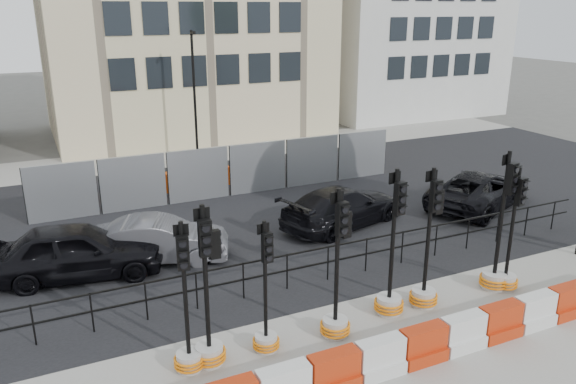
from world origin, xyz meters
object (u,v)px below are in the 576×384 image
traffic_signal_d (337,303)px  traffic_signal_h (508,265)px  car_a (77,251)px  car_c (342,207)px  traffic_signal_a (188,341)px

traffic_signal_d → traffic_signal_h: bearing=-6.6°
traffic_signal_h → car_a: size_ratio=0.70×
car_a → traffic_signal_h: bearing=-109.2°
traffic_signal_h → car_c: (-1.57, 5.67, -0.01)m
car_a → traffic_signal_d: bearing=-128.9°
traffic_signal_d → traffic_signal_a: bearing=170.0°
traffic_signal_d → car_c: bearing=51.5°
car_a → car_c: car_a is taller
traffic_signal_h → car_c: 5.89m
traffic_signal_d → traffic_signal_h: traffic_signal_d is taller
traffic_signal_a → car_a: 5.54m
traffic_signal_a → traffic_signal_h: traffic_signal_h is taller
car_c → car_a: bearing=75.1°
traffic_signal_d → car_c: size_ratio=0.70×
traffic_signal_h → car_c: traffic_signal_h is taller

